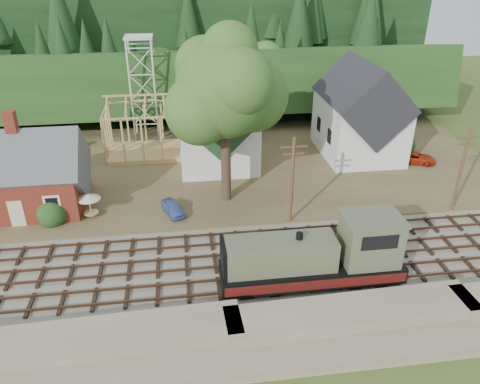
{
  "coord_description": "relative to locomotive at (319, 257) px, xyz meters",
  "views": [
    {
      "loc": [
        -1.99,
        -28.69,
        21.25
      ],
      "look_at": [
        2.75,
        6.0,
        3.0
      ],
      "focal_mm": 35.0,
      "sensor_mm": 36.0,
      "label": 1
    }
  ],
  "objects": [
    {
      "name": "hillside",
      "position": [
        -7.1,
        45.0,
        -2.21
      ],
      "size": [
        70.0,
        28.96,
        12.74
      ],
      "primitive_type": "cube",
      "rotation": [
        -0.17,
        0.0,
        0.0
      ],
      "color": "#1E3F19",
      "rests_on": "ground"
    },
    {
      "name": "locomotive",
      "position": [
        0.0,
        0.0,
        0.0
      ],
      "size": [
        12.65,
        3.16,
        5.04
      ],
      "color": "black",
      "rests_on": "railroad_bed"
    },
    {
      "name": "telegraph_pole_far",
      "position": [
        14.9,
        8.2,
        2.03
      ],
      "size": [
        2.2,
        0.28,
        8.0
      ],
      "color": "#4C331E",
      "rests_on": "ground"
    },
    {
      "name": "ridge",
      "position": [
        -7.1,
        61.0,
        -2.21
      ],
      "size": [
        80.0,
        20.0,
        12.0
      ],
      "primitive_type": "cube",
      "color": "black",
      "rests_on": "ground"
    },
    {
      "name": "car_blue",
      "position": [
        -10.09,
        10.85,
        -1.35
      ],
      "size": [
        2.45,
        3.59,
        1.14
      ],
      "primitive_type": "imported",
      "rotation": [
        0.0,
        0.0,
        0.37
      ],
      "color": "#506BAD",
      "rests_on": "village_flat"
    },
    {
      "name": "farmhouse",
      "position": [
        10.9,
        22.0,
        2.65
      ],
      "size": [
        8.4,
        10.8,
        10.6
      ],
      "color": "silver",
      "rests_on": "village_flat"
    },
    {
      "name": "village_flat",
      "position": [
        -7.1,
        21.0,
        -2.06
      ],
      "size": [
        64.0,
        26.0,
        0.3
      ],
      "primitive_type": "cube",
      "color": "brown",
      "rests_on": "ground"
    },
    {
      "name": "telegraph_pole_near",
      "position": [
        -0.1,
        8.2,
        2.03
      ],
      "size": [
        2.2,
        0.28,
        8.0
      ],
      "color": "#4C331E",
      "rests_on": "ground"
    },
    {
      "name": "lattice_tower",
      "position": [
        -13.1,
        31.0,
        7.82
      ],
      "size": [
        3.2,
        3.2,
        12.12
      ],
      "color": "silver",
      "rests_on": "village_flat"
    },
    {
      "name": "railroad_bed",
      "position": [
        -7.1,
        3.0,
        -2.13
      ],
      "size": [
        64.0,
        11.0,
        0.16
      ],
      "primitive_type": "cube",
      "color": "#726B5B",
      "rests_on": "ground"
    },
    {
      "name": "ground",
      "position": [
        -7.1,
        3.0,
        -2.21
      ],
      "size": [
        140.0,
        140.0,
        0.0
      ],
      "primitive_type": "plane",
      "color": "#384C1E",
      "rests_on": "ground"
    },
    {
      "name": "big_tree",
      "position": [
        -4.93,
        13.08,
        8.0
      ],
      "size": [
        10.9,
        8.4,
        14.7
      ],
      "color": "#38281E",
      "rests_on": "village_flat"
    },
    {
      "name": "car_green",
      "position": [
        -25.43,
        13.65,
        -1.27
      ],
      "size": [
        3.97,
        1.62,
        1.28
      ],
      "primitive_type": "imported",
      "rotation": [
        0.0,
        0.0,
        1.64
      ],
      "color": "#79A874",
      "rests_on": "village_flat"
    },
    {
      "name": "church",
      "position": [
        -5.1,
        22.68,
        2.97
      ],
      "size": [
        8.4,
        15.17,
        13.0
      ],
      "color": "silver",
      "rests_on": "village_flat"
    },
    {
      "name": "car_red",
      "position": [
        16.41,
        18.48,
        -1.32
      ],
      "size": [
        4.71,
        3.48,
        1.19
      ],
      "primitive_type": "imported",
      "rotation": [
        0.0,
        0.0,
        1.17
      ],
      "color": "#B22A0E",
      "rests_on": "village_flat"
    },
    {
      "name": "depot",
      "position": [
        -23.1,
        14.0,
        1.0
      ],
      "size": [
        10.8,
        7.41,
        9.0
      ],
      "color": "maroon",
      "rests_on": "village_flat"
    },
    {
      "name": "embankment",
      "position": [
        -7.1,
        -5.5,
        -2.21
      ],
      "size": [
        64.0,
        5.0,
        1.6
      ],
      "primitive_type": "cube",
      "color": "#7F7259",
      "rests_on": "ground"
    },
    {
      "name": "timber_frame",
      "position": [
        -13.1,
        25.0,
        1.05
      ],
      "size": [
        8.2,
        6.2,
        6.99
      ],
      "color": "tan",
      "rests_on": "village_flat"
    },
    {
      "name": "patio_set",
      "position": [
        -17.23,
        11.26,
        -0.02
      ],
      "size": [
        2.0,
        2.0,
        2.22
      ],
      "color": "silver",
      "rests_on": "village_flat"
    }
  ]
}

